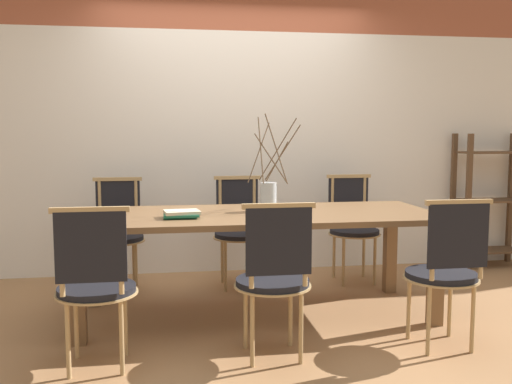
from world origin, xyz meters
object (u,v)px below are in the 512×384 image
(chair_near_center, at_px, (445,268))
(vase_centerpiece, at_px, (269,194))
(dining_table, at_px, (256,225))
(chair_far_center, at_px, (353,224))
(shelving_rack, at_px, (490,201))
(book_stack, at_px, (181,214))

(chair_near_center, distance_m, vase_centerpiece, 1.35)
(dining_table, relative_size, chair_far_center, 2.74)
(shelving_rack, bearing_deg, chair_near_center, -126.85)
(shelving_rack, bearing_deg, book_stack, -157.02)
(dining_table, bearing_deg, chair_near_center, -38.57)
(chair_far_center, xyz_separation_m, book_stack, (-1.53, -0.98, 0.27))
(dining_table, height_order, chair_far_center, chair_far_center)
(dining_table, height_order, chair_near_center, chair_near_center)
(chair_near_center, relative_size, vase_centerpiece, 1.33)
(dining_table, distance_m, vase_centerpiece, 0.25)
(chair_near_center, xyz_separation_m, vase_centerpiece, (-0.93, 0.91, 0.37))
(chair_far_center, xyz_separation_m, vase_centerpiece, (-0.89, -0.74, 0.37))
(vase_centerpiece, height_order, book_stack, vase_centerpiece)
(vase_centerpiece, bearing_deg, chair_near_center, -44.57)
(dining_table, relative_size, chair_near_center, 2.74)
(dining_table, xyz_separation_m, book_stack, (-0.54, -0.16, 0.11))
(dining_table, relative_size, shelving_rack, 1.97)
(dining_table, bearing_deg, vase_centerpiece, 39.02)
(dining_table, xyz_separation_m, shelving_rack, (2.50, 1.13, -0.01))
(book_stack, bearing_deg, vase_centerpiece, 20.76)
(chair_near_center, distance_m, book_stack, 1.73)
(book_stack, height_order, shelving_rack, shelving_rack)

